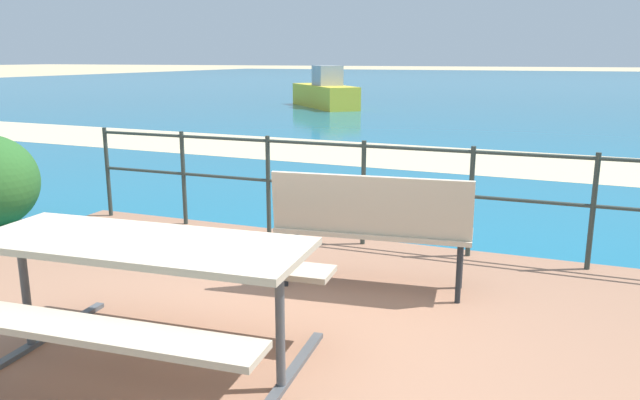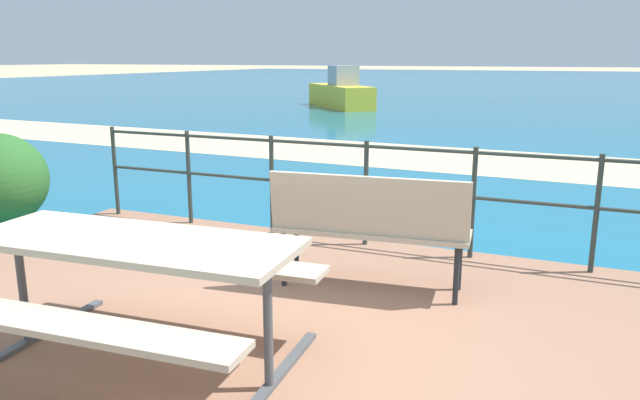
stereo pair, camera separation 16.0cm
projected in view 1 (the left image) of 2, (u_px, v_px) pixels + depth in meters
ground_plane at (239, 367)px, 3.64m from camera, size 240.00×240.00×0.00m
patio_paving at (239, 362)px, 3.63m from camera, size 6.40×5.20×0.06m
sea_water at (536, 85)px, 39.93m from camera, size 90.00×90.00×0.01m
beach_strip at (457, 160)px, 10.95m from camera, size 54.07×5.06×0.01m
picnic_table at (141, 269)px, 3.37m from camera, size 1.95×1.45×0.76m
park_bench at (371, 221)px, 4.54m from camera, size 1.50×0.58×0.91m
railing_fence at (363, 181)px, 5.70m from camera, size 5.94×0.04×0.99m
boat_near at (323, 93)px, 22.28m from camera, size 3.69×4.02×1.49m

